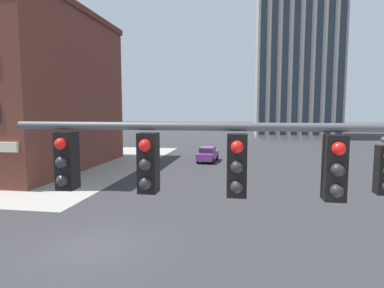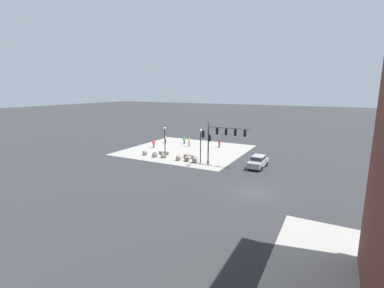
# 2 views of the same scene
# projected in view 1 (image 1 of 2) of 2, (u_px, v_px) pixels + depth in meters

# --- Properties ---
(ground_plane) EXTENTS (320.00, 320.00, 0.00)m
(ground_plane) POSITION_uv_depth(u_px,v_px,m) (94.00, 247.00, 13.55)
(ground_plane) COLOR #2D2D30
(sidewalk_far_corner) EXTENTS (32.00, 32.00, 0.02)m
(sidewalk_far_corner) POSITION_uv_depth(u_px,v_px,m) (10.00, 162.00, 36.39)
(sidewalk_far_corner) COLOR gray
(sidewalk_far_corner) RESTS_ON ground
(traffic_signal_main) EXTENTS (6.21, 2.09, 6.09)m
(traffic_signal_main) POSITION_uv_depth(u_px,v_px,m) (312.00, 221.00, 4.67)
(traffic_signal_main) COLOR #4C4C51
(traffic_signal_main) RESTS_ON ground
(car_main_southbound_near) EXTENTS (2.18, 4.54, 1.68)m
(car_main_southbound_near) POSITION_uv_depth(u_px,v_px,m) (208.00, 154.00, 36.32)
(car_main_southbound_near) COLOR #7A3389
(car_main_southbound_near) RESTS_ON ground
(storefront_block_near_corner) EXTENTS (18.93, 18.80, 15.52)m
(storefront_block_near_corner) POSITION_uv_depth(u_px,v_px,m) (1.00, 91.00, 32.56)
(storefront_block_near_corner) COLOR brown
(storefront_block_near_corner) RESTS_ON ground
(residential_tower_skyline_right) EXTENTS (16.98, 17.61, 50.23)m
(residential_tower_skyline_right) POSITION_uv_depth(u_px,v_px,m) (296.00, 21.00, 69.51)
(residential_tower_skyline_right) COLOR #9E998E
(residential_tower_skyline_right) RESTS_ON ground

